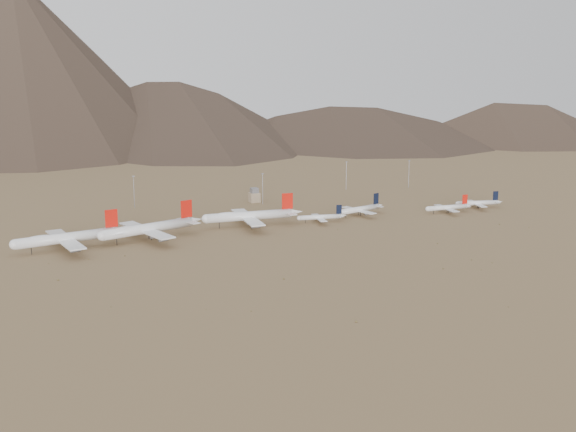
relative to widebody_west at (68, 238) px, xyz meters
name	(u,v)px	position (x,y,z in m)	size (l,w,h in m)	color
ground	(273,238)	(129.37, -21.67, -7.73)	(3000.00, 3000.00, 0.00)	#A48155
mountain_ridge	(86,39)	(129.37, 878.33, 142.27)	(4400.00, 1000.00, 300.00)	#4A3A2C
widebody_west	(68,238)	(0.00, 0.00, 0.00)	(74.91, 58.47, 22.41)	white
widebody_centre	(148,228)	(51.81, 5.27, 0.19)	(75.11, 59.53, 22.97)	white
widebody_east	(250,216)	(126.56, 17.18, -0.06)	(74.90, 57.72, 22.24)	white
narrowbody_a	(321,217)	(178.91, 8.76, -3.69)	(37.48, 27.33, 12.45)	white
narrowbody_b	(360,209)	(216.32, 18.73, -2.75)	(45.36, 33.55, 15.34)	white
narrowbody_c	(448,207)	(283.92, 1.31, -3.36)	(40.78, 29.31, 13.45)	white
narrowbody_d	(478,203)	(316.62, 7.15, -3.43)	(39.65, 29.08, 13.25)	white
control_tower	(254,196)	(159.37, 98.33, -2.41)	(8.00, 8.00, 12.00)	tan
mast_west	(134,190)	(63.13, 114.95, 6.48)	(2.00, 0.60, 25.70)	gray
mast_centre	(263,187)	(162.69, 87.40, 6.48)	(2.00, 0.60, 25.70)	gray
mast_east	(346,174)	(257.07, 122.62, 6.48)	(2.00, 0.60, 25.70)	gray
mast_far_east	(409,173)	(313.74, 107.50, 6.48)	(2.00, 0.60, 25.70)	gray
desert_scrub	(338,268)	(137.51, -102.56, -7.41)	(437.70, 175.66, 0.94)	brown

